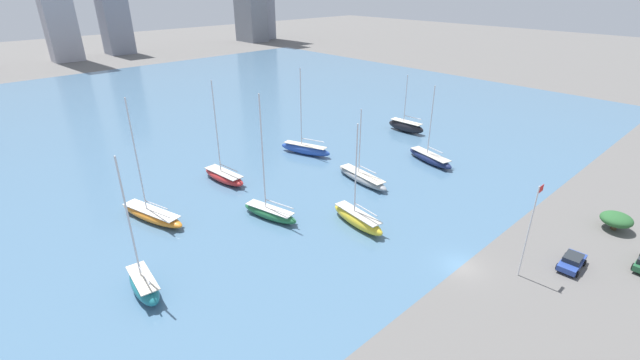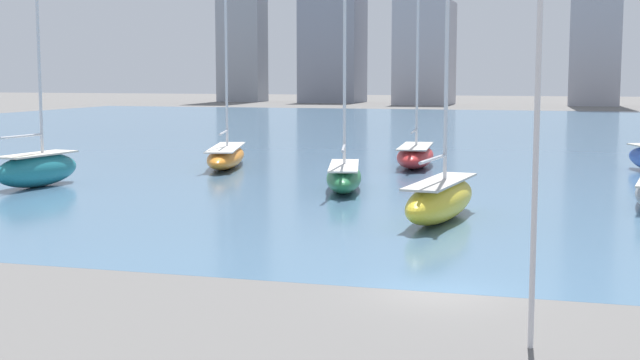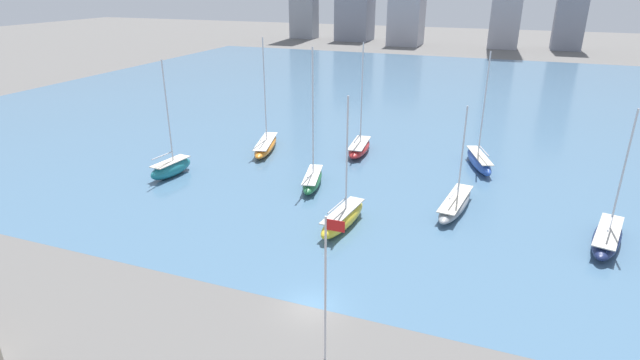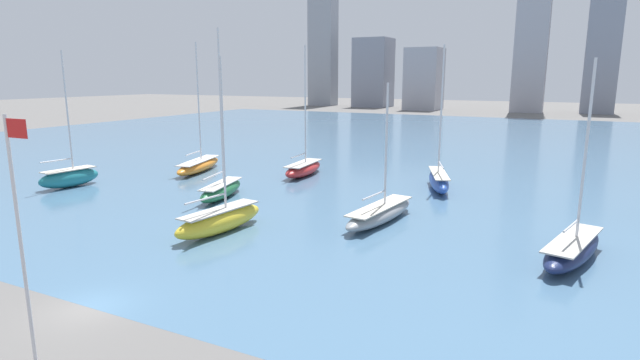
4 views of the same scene
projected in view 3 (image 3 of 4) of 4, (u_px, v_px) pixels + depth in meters
ground_plane at (311, 307)px, 37.81m from camera, size 500.00×500.00×0.00m
harbor_water at (443, 106)px, 98.49m from camera, size 180.00×140.00×0.00m
flag_pole at (326, 286)px, 30.46m from camera, size 1.24×0.14×10.38m
sailboat_gray at (455, 203)px, 53.48m from camera, size 3.53×10.68×11.27m
sailboat_yellow at (343, 218)px, 49.65m from camera, size 3.03×8.93×13.20m
sailboat_teal at (171, 168)px, 62.75m from camera, size 2.95×6.86×14.46m
sailboat_orange at (266, 145)px, 72.22m from camera, size 5.11×11.13×15.90m
sailboat_blue at (479, 160)px, 65.52m from camera, size 4.92×9.74×14.97m
sailboat_red at (359, 147)px, 71.14m from camera, size 3.27×8.93×15.36m
sailboat_navy at (607, 237)px, 46.43m from camera, size 4.50×9.98×12.87m
sailboat_green at (312, 179)px, 59.77m from camera, size 3.85×8.61×16.26m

